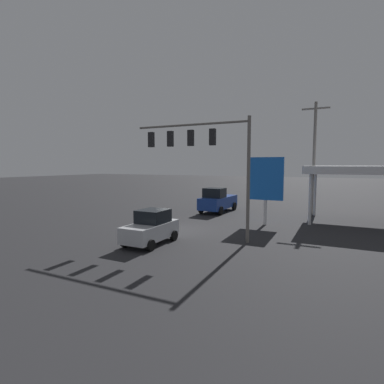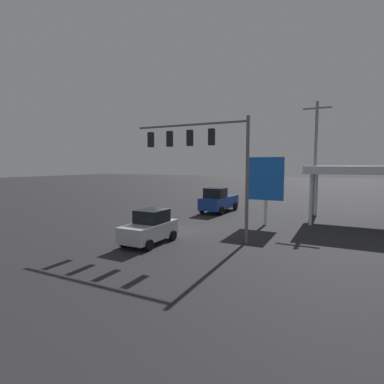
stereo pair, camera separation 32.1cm
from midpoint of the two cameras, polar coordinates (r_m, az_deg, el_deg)
name	(u,v)px [view 2 (the right image)]	position (r m, az deg, el deg)	size (l,w,h in m)	color
ground_plane	(179,230)	(21.49, -2.01, -7.16)	(200.00, 200.00, 0.00)	#262628
traffic_signal_assembly	(200,148)	(18.80, 2.11, 8.33)	(7.72, 0.43, 7.40)	slate
utility_pole	(316,156)	(29.72, 22.76, 6.39)	(2.40, 0.26, 10.28)	slate
price_sign	(266,180)	(23.44, 14.33, 2.18)	(2.62, 0.27, 5.18)	silver
hatchback_crossing	(150,227)	(17.77, -7.54, -6.70)	(1.99, 3.81, 1.97)	silver
pickup_parked	(219,201)	(29.28, 5.39, -1.67)	(2.47, 5.30, 2.40)	navy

